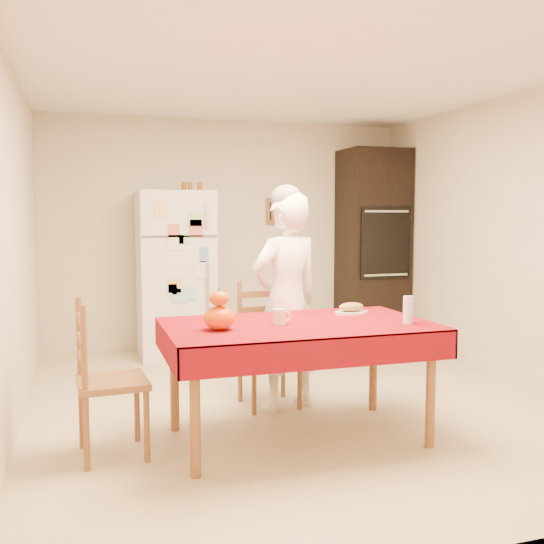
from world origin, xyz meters
name	(u,v)px	position (x,y,z in m)	size (l,w,h in m)	color
floor	(295,401)	(0.00, 0.00, 0.00)	(4.50, 4.50, 0.00)	#C2B58C
room_shell	(296,193)	(0.00, 0.00, 1.62)	(4.02, 4.52, 2.51)	beige
refrigerator	(175,274)	(-0.65, 1.88, 0.85)	(0.75, 0.74, 1.70)	white
oven_cabinet	(373,246)	(1.63, 1.93, 1.10)	(0.70, 0.62, 2.20)	black
dining_table	(298,334)	(-0.25, -0.76, 0.69)	(1.70, 1.00, 0.76)	brown
chair_far	(266,339)	(-0.23, 0.02, 0.51)	(0.44, 0.42, 0.95)	brown
chair_left	(101,374)	(-1.47, -0.69, 0.51)	(0.43, 0.45, 0.95)	brown
seated_woman	(286,302)	(-0.12, -0.12, 0.81)	(0.59, 0.39, 1.62)	white
coffee_mug	(279,317)	(-0.38, -0.78, 0.81)	(0.08, 0.08, 0.10)	white
pumpkin_lower	(219,318)	(-0.78, -0.84, 0.83)	(0.19, 0.19, 0.15)	#D94C05
pumpkin_upper	(219,298)	(-0.78, -0.84, 0.95)	(0.12, 0.12, 0.09)	#CB3904
wine_glass	(408,310)	(0.41, -0.98, 0.85)	(0.07, 0.07, 0.18)	silver
bread_plate	(351,313)	(0.23, -0.53, 0.77)	(0.24, 0.24, 0.02)	white
bread_loaf	(351,307)	(0.23, -0.53, 0.81)	(0.18, 0.10, 0.06)	tan
spice_jar_left	(184,187)	(-0.54, 1.93, 1.75)	(0.05, 0.05, 0.10)	brown
spice_jar_mid	(190,187)	(-0.48, 1.93, 1.75)	(0.05, 0.05, 0.10)	brown
spice_jar_right	(200,187)	(-0.38, 1.93, 1.75)	(0.05, 0.05, 0.10)	#964D1B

